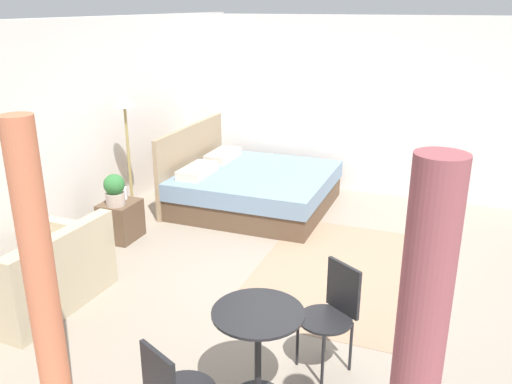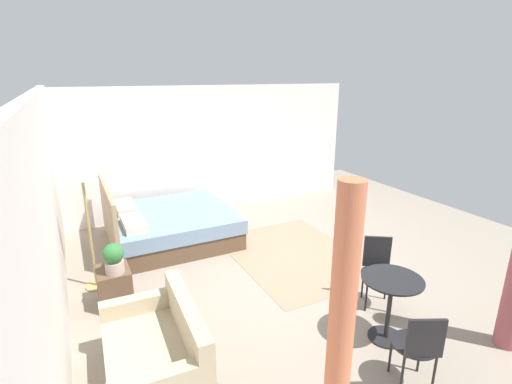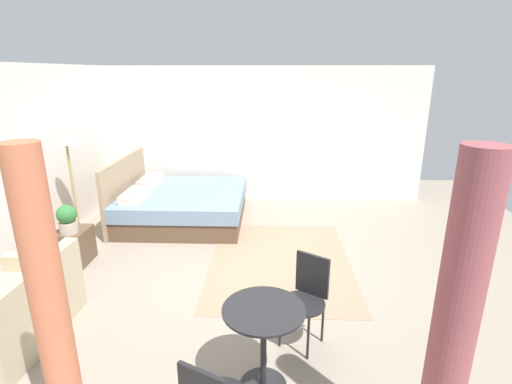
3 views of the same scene
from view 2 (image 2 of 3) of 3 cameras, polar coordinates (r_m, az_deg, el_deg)
The scene contains 14 objects.
ground_plane at distance 6.07m, azimuth 4.48°, elevation -10.62°, with size 8.87×9.25×0.02m, color gray.
wall_back at distance 4.82m, azimuth -28.91°, elevation -3.33°, with size 8.87×0.12×2.61m, color silver.
wall_right at distance 8.16m, azimuth -6.03°, elevation 6.45°, with size 0.12×6.25×2.61m, color silver.
area_rug at distance 6.32m, azimuth 5.88°, elevation -9.32°, with size 2.55×1.90×0.01m, color #93755B.
bed at distance 6.86m, azimuth -13.05°, elevation -4.84°, with size 1.98×2.06×1.11m.
couch at distance 4.00m, azimuth -14.59°, elevation -22.80°, with size 1.33×0.88×0.80m.
nightstand at distance 5.30m, azimuth -20.45°, elevation -13.10°, with size 0.47×0.40×0.48m.
potted_plant at distance 5.01m, azimuth -20.56°, elevation -9.25°, with size 0.25×0.25×0.39m.
vase at distance 5.26m, azimuth -21.11°, elevation -9.51°, with size 0.09×0.09×0.16m.
floor_lamp at distance 5.36m, azimuth -24.37°, elevation -0.21°, with size 0.31×0.31×1.71m.
balcony_table at distance 4.50m, azimuth 19.51°, elevation -14.64°, with size 0.65×0.65×0.75m.
cafe_chair_near_window at distance 5.12m, azimuth 17.75°, elevation -10.37°, with size 0.59×0.59×0.87m.
cafe_chair_near_couch at distance 3.96m, azimuth 23.26°, elevation -20.24°, with size 0.55×0.55×0.83m.
curtain_right at distance 3.06m, azimuth 12.75°, elevation -18.00°, with size 0.20×0.20×2.16m.
Camera 2 is at (-4.57, 2.82, 2.83)m, focal length 26.66 mm.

